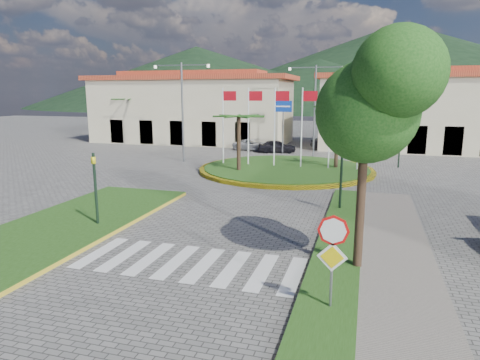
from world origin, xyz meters
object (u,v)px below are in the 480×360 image
(deciduous_tree, at_px, (366,108))
(car_dark_a, at_px, (277,146))
(roundabout_island, at_px, (286,169))
(stop_sign, at_px, (333,248))
(white_van, at_px, (253,145))
(car_dark_b, at_px, (330,143))

(deciduous_tree, distance_m, car_dark_a, 28.10)
(roundabout_island, relative_size, deciduous_tree, 1.87)
(stop_sign, relative_size, white_van, 0.67)
(deciduous_tree, height_order, car_dark_b, deciduous_tree)
(deciduous_tree, bearing_deg, car_dark_a, 107.09)
(stop_sign, xyz_separation_m, car_dark_a, (-7.55, 29.54, -1.18))
(white_van, height_order, car_dark_b, car_dark_b)
(roundabout_island, xyz_separation_m, stop_sign, (4.90, -20.04, 1.62))
(car_dark_a, bearing_deg, car_dark_b, -63.44)
(white_van, relative_size, car_dark_a, 1.10)
(roundabout_island, distance_m, car_dark_a, 9.88)
(roundabout_island, relative_size, stop_sign, 4.79)
(deciduous_tree, xyz_separation_m, white_van, (-10.77, 27.46, -4.63))
(stop_sign, height_order, white_van, stop_sign)
(roundabout_island, bearing_deg, car_dark_b, 81.55)
(stop_sign, distance_m, car_dark_a, 30.51)
(deciduous_tree, relative_size, car_dark_b, 1.82)
(car_dark_a, height_order, car_dark_b, car_dark_b)
(roundabout_island, bearing_deg, car_dark_a, 105.58)
(roundabout_island, xyz_separation_m, car_dark_a, (-2.65, 9.50, 0.44))
(deciduous_tree, xyz_separation_m, car_dark_b, (-3.50, 30.42, -4.56))
(white_van, bearing_deg, deciduous_tree, -152.08)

